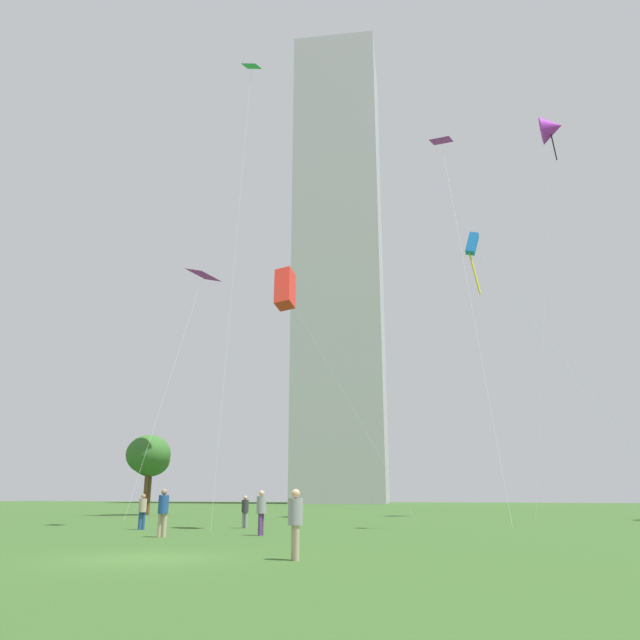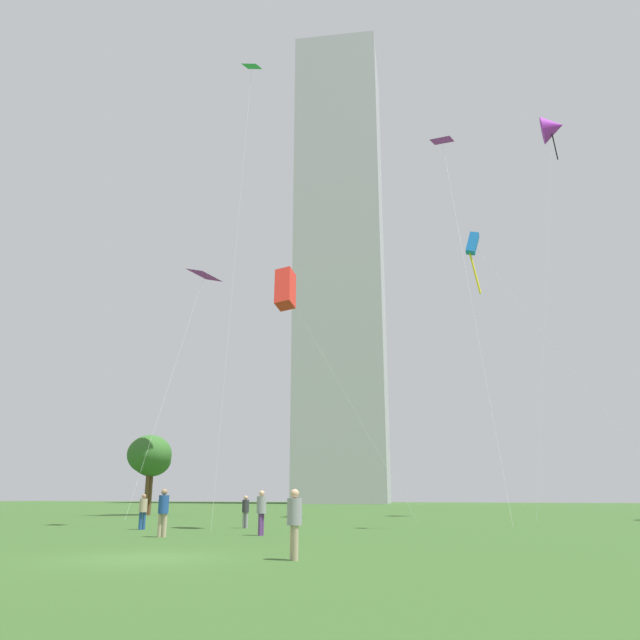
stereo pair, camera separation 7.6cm
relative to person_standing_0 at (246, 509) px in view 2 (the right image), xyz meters
name	(u,v)px [view 2 (the right image)]	position (x,y,z in m)	size (l,w,h in m)	color
ground	(142,558)	(4.36, -14.87, -0.92)	(280.00, 280.00, 0.00)	#335623
person_standing_0	(246,509)	(0.00, 0.00, 0.00)	(0.36, 0.36, 1.60)	gray
person_standing_1	(163,509)	(-0.03, -7.41, 0.15)	(0.41, 0.41, 1.86)	tan
person_standing_2	(261,509)	(3.28, -5.15, 0.12)	(0.40, 0.40, 1.81)	#593372
person_standing_3	(143,509)	(-4.14, -2.92, 0.04)	(0.37, 0.37, 1.68)	#1E478C
person_standing_4	(294,519)	(8.35, -14.03, 0.10)	(0.39, 0.39, 1.77)	tan
kite_flying_0	(474,247)	(12.21, 1.21, 13.26)	(8.95, 1.20, 15.04)	silver
kite_flying_1	(285,289)	(2.62, -1.43, 11.18)	(6.03, 6.91, 13.31)	silver
kite_flying_2	(251,72)	(0.37, -1.84, 25.03)	(1.57, 3.00, 26.77)	silver
kite_flying_3	(204,276)	(-11.28, 13.43, 18.79)	(2.75, 9.04, 20.27)	silver
kite_flying_4	(442,142)	(9.37, 14.50, 28.10)	(4.74, 10.89, 29.74)	silver
kite_flying_5	(552,128)	(18.00, 19.55, 30.60)	(5.12, 6.33, 32.80)	silver
park_tree_1	(152,460)	(-17.40, 16.67, 3.64)	(3.30, 3.30, 6.07)	brown
park_tree_2	(150,455)	(-17.35, 16.19, 4.06)	(3.76, 3.76, 6.66)	brown
distant_highrise_0	(341,261)	(-25.32, 97.21, 53.34)	(19.08, 21.01, 108.53)	#A8A8AD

